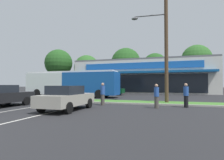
{
  "coord_description": "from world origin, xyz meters",
  "views": [
    {
      "loc": [
        6.98,
        -1.49,
        1.55
      ],
      "look_at": [
        0.83,
        18.1,
        2.09
      ],
      "focal_mm": 29.16,
      "sensor_mm": 36.0,
      "label": 1
    }
  ],
  "objects_px": {
    "utility_pole": "(164,37)",
    "car_1": "(109,90)",
    "car_0": "(76,90)",
    "city_bus": "(72,83)",
    "car_2": "(0,96)",
    "pedestrian_mid": "(156,96)",
    "pedestrian_by_pole": "(186,95)",
    "pedestrian_near_bench": "(103,94)",
    "car_3": "(67,98)"
  },
  "relations": [
    {
      "from": "utility_pole",
      "to": "car_1",
      "type": "distance_m",
      "value": 14.34
    },
    {
      "from": "utility_pole",
      "to": "car_1",
      "type": "xyz_separation_m",
      "value": [
        -8.34,
        10.66,
        -4.75
      ]
    },
    {
      "from": "pedestrian_by_pole",
      "to": "utility_pole",
      "type": "bearing_deg",
      "value": -44.95
    },
    {
      "from": "pedestrian_near_bench",
      "to": "pedestrian_by_pole",
      "type": "xyz_separation_m",
      "value": [
        5.9,
        0.41,
        -0.02
      ]
    },
    {
      "from": "car_2",
      "to": "pedestrian_near_bench",
      "type": "distance_m",
      "value": 7.19
    },
    {
      "from": "car_3",
      "to": "pedestrian_mid",
      "type": "relative_size",
      "value": 2.61
    },
    {
      "from": "pedestrian_by_pole",
      "to": "car_1",
      "type": "bearing_deg",
      "value": -40.46
    },
    {
      "from": "car_2",
      "to": "pedestrian_by_pole",
      "type": "height_order",
      "value": "pedestrian_by_pole"
    },
    {
      "from": "utility_pole",
      "to": "car_0",
      "type": "xyz_separation_m",
      "value": [
        -13.95,
        10.63,
        -4.76
      ]
    },
    {
      "from": "car_2",
      "to": "car_0",
      "type": "bearing_deg",
      "value": 10.46
    },
    {
      "from": "car_0",
      "to": "pedestrian_mid",
      "type": "bearing_deg",
      "value": 134.22
    },
    {
      "from": "car_3",
      "to": "pedestrian_near_bench",
      "type": "distance_m",
      "value": 3.34
    },
    {
      "from": "utility_pole",
      "to": "pedestrian_mid",
      "type": "distance_m",
      "value": 5.71
    },
    {
      "from": "city_bus",
      "to": "car_0",
      "type": "height_order",
      "value": "city_bus"
    },
    {
      "from": "city_bus",
      "to": "car_1",
      "type": "relative_size",
      "value": 2.81
    },
    {
      "from": "car_1",
      "to": "utility_pole",
      "type": "bearing_deg",
      "value": -51.96
    },
    {
      "from": "city_bus",
      "to": "car_1",
      "type": "xyz_separation_m",
      "value": [
        3.23,
        5.6,
        -1.03
      ]
    },
    {
      "from": "car_1",
      "to": "car_3",
      "type": "relative_size",
      "value": 1.04
    },
    {
      "from": "car_2",
      "to": "car_3",
      "type": "bearing_deg",
      "value": -89.36
    },
    {
      "from": "utility_pole",
      "to": "car_2",
      "type": "bearing_deg",
      "value": -151.93
    },
    {
      "from": "pedestrian_near_bench",
      "to": "pedestrian_mid",
      "type": "height_order",
      "value": "pedestrian_near_bench"
    },
    {
      "from": "car_2",
      "to": "utility_pole",
      "type": "bearing_deg",
      "value": -61.93
    },
    {
      "from": "car_3",
      "to": "pedestrian_by_pole",
      "type": "bearing_deg",
      "value": -63.41
    },
    {
      "from": "city_bus",
      "to": "car_3",
      "type": "relative_size",
      "value": 2.93
    },
    {
      "from": "car_2",
      "to": "pedestrian_near_bench",
      "type": "xyz_separation_m",
      "value": [
        6.45,
        3.19,
        0.07
      ]
    },
    {
      "from": "car_0",
      "to": "car_1",
      "type": "distance_m",
      "value": 5.62
    },
    {
      "from": "utility_pole",
      "to": "car_2",
      "type": "height_order",
      "value": "utility_pole"
    },
    {
      "from": "car_0",
      "to": "pedestrian_near_bench",
      "type": "relative_size",
      "value": 2.64
    },
    {
      "from": "utility_pole",
      "to": "car_2",
      "type": "xyz_separation_m",
      "value": [
        -10.92,
        -5.82,
        -4.7
      ]
    },
    {
      "from": "car_3",
      "to": "pedestrian_by_pole",
      "type": "height_order",
      "value": "pedestrian_by_pole"
    },
    {
      "from": "car_3",
      "to": "pedestrian_near_bench",
      "type": "relative_size",
      "value": 2.47
    },
    {
      "from": "car_0",
      "to": "car_2",
      "type": "distance_m",
      "value": 16.73
    },
    {
      "from": "car_2",
      "to": "car_3",
      "type": "xyz_separation_m",
      "value": [
        5.28,
        0.06,
        -0.02
      ]
    },
    {
      "from": "pedestrian_near_bench",
      "to": "car_3",
      "type": "bearing_deg",
      "value": 64.71
    },
    {
      "from": "city_bus",
      "to": "pedestrian_by_pole",
      "type": "relative_size",
      "value": 7.43
    },
    {
      "from": "car_0",
      "to": "car_1",
      "type": "xyz_separation_m",
      "value": [
        5.62,
        0.03,
        0.01
      ]
    },
    {
      "from": "city_bus",
      "to": "pedestrian_near_bench",
      "type": "xyz_separation_m",
      "value": [
        7.1,
        -7.69,
        -0.92
      ]
    },
    {
      "from": "utility_pole",
      "to": "car_2",
      "type": "distance_m",
      "value": 13.24
    },
    {
      "from": "city_bus",
      "to": "pedestrian_by_pole",
      "type": "xyz_separation_m",
      "value": [
        13.0,
        -7.28,
        -0.93
      ]
    },
    {
      "from": "car_2",
      "to": "pedestrian_mid",
      "type": "xyz_separation_m",
      "value": [
        10.45,
        2.59,
        0.02
      ]
    },
    {
      "from": "city_bus",
      "to": "pedestrian_near_bench",
      "type": "relative_size",
      "value": 7.25
    },
    {
      "from": "pedestrian_near_bench",
      "to": "car_1",
      "type": "bearing_deg",
      "value": -78.61
    },
    {
      "from": "car_2",
      "to": "pedestrian_by_pole",
      "type": "xyz_separation_m",
      "value": [
        12.34,
        3.59,
        0.05
      ]
    },
    {
      "from": "car_3",
      "to": "pedestrian_mid",
      "type": "height_order",
      "value": "pedestrian_mid"
    },
    {
      "from": "utility_pole",
      "to": "car_2",
      "type": "relative_size",
      "value": 2.2
    },
    {
      "from": "car_1",
      "to": "pedestrian_mid",
      "type": "height_order",
      "value": "pedestrian_mid"
    },
    {
      "from": "utility_pole",
      "to": "car_0",
      "type": "relative_size",
      "value": 2.3
    },
    {
      "from": "car_3",
      "to": "car_2",
      "type": "bearing_deg",
      "value": 90.64
    },
    {
      "from": "city_bus",
      "to": "car_0",
      "type": "relative_size",
      "value": 2.75
    },
    {
      "from": "pedestrian_near_bench",
      "to": "pedestrian_by_pole",
      "type": "distance_m",
      "value": 5.91
    }
  ]
}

